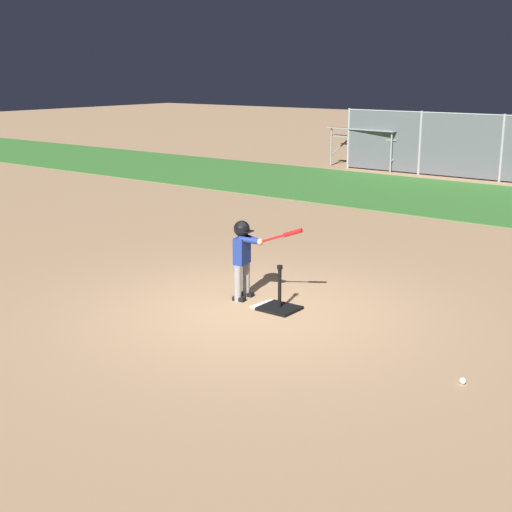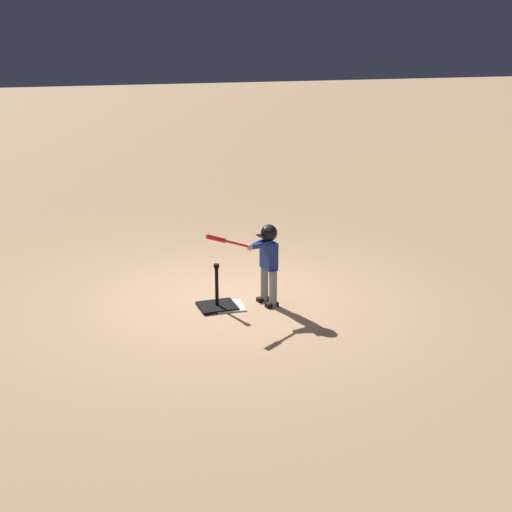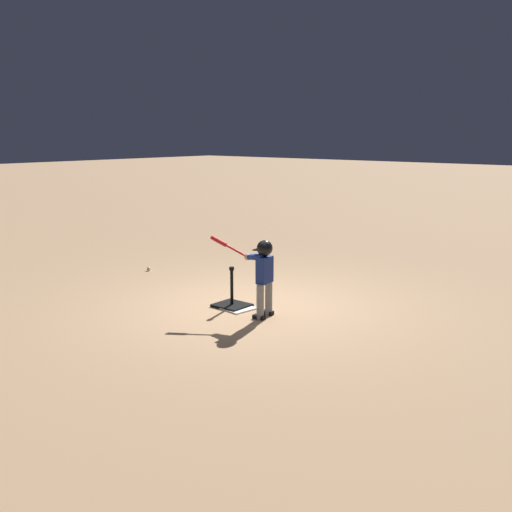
# 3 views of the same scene
# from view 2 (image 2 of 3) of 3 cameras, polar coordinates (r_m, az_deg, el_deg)

# --- Properties ---
(ground_plane) EXTENTS (90.00, 90.00, 0.00)m
(ground_plane) POSITION_cam_2_polar(r_m,az_deg,el_deg) (10.17, -2.23, -3.46)
(ground_plane) COLOR tan
(home_plate) EXTENTS (0.49, 0.49, 0.02)m
(home_plate) POSITION_cam_2_polar(r_m,az_deg,el_deg) (9.88, -2.28, -4.05)
(home_plate) COLOR white
(home_plate) RESTS_ON ground_plane
(batting_tee) EXTENTS (0.51, 0.46, 0.63)m
(batting_tee) POSITION_cam_2_polar(r_m,az_deg,el_deg) (9.84, -3.13, -3.77)
(batting_tee) COLOR black
(batting_tee) RESTS_ON ground_plane
(batter_child) EXTENTS (1.04, 0.37, 1.14)m
(batter_child) POSITION_cam_2_polar(r_m,az_deg,el_deg) (9.74, 0.84, 0.12)
(batter_child) COLOR gray
(batter_child) RESTS_ON ground_plane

